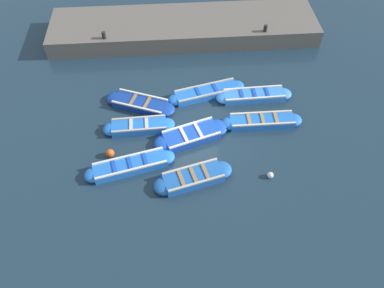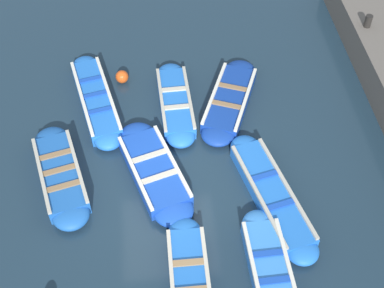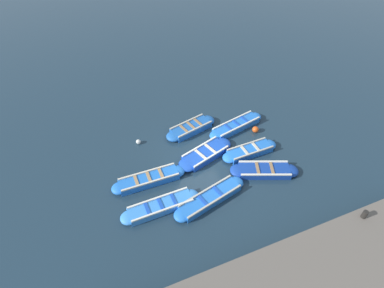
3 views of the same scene
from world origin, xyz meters
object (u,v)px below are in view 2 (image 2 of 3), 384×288
at_px(boat_centre, 61,175).
at_px(buoy_yellow_far, 122,77).
at_px(boat_drifting, 230,100).
at_px(boat_broadside, 154,171).
at_px(boat_inner_gap, 273,285).
at_px(boat_near_quay, 175,103).
at_px(bollard_north, 368,21).
at_px(boat_outer_right, 96,100).
at_px(boat_end_of_row, 271,195).

relative_size(boat_centre, buoy_yellow_far, 9.23).
relative_size(boat_drifting, boat_broadside, 0.99).
height_order(boat_inner_gap, boat_centre, boat_centre).
distance_m(boat_broadside, boat_near_quay, 2.31).
height_order(boat_centre, bollard_north, bollard_north).
bearing_deg(boat_inner_gap, boat_near_quay, -73.67).
xyz_separation_m(boat_drifting, boat_near_quay, (1.43, -0.03, 0.01)).
xyz_separation_m(boat_drifting, bollard_north, (-4.08, -1.79, 0.94)).
bearing_deg(boat_centre, boat_inner_gap, 144.19).
bearing_deg(boat_inner_gap, boat_drifting, -88.68).
xyz_separation_m(boat_broadside, boat_outer_right, (1.41, -2.54, 0.00)).
height_order(boat_broadside, boat_inner_gap, boat_broadside).
bearing_deg(bollard_north, boat_centre, 25.08).
bearing_deg(boat_end_of_row, boat_near_quay, -58.18).
xyz_separation_m(boat_drifting, buoy_yellow_far, (2.82, -1.18, 0.02)).
distance_m(bollard_north, buoy_yellow_far, 6.98).
relative_size(boat_outer_right, boat_centre, 1.14).
bearing_deg(boat_centre, boat_broadside, 177.93).
distance_m(boat_near_quay, bollard_north, 5.86).
height_order(boat_broadside, boat_centre, boat_centre).
height_order(boat_end_of_row, boat_near_quay, boat_near_quay).
distance_m(boat_outer_right, boat_centre, 2.57).
bearing_deg(boat_outer_right, buoy_yellow_far, -129.52).
bearing_deg(boat_broadside, boat_near_quay, -106.61).
bearing_deg(boat_broadside, bollard_north, -147.17).
xyz_separation_m(boat_end_of_row, boat_near_quay, (1.94, -3.13, 0.01)).
bearing_deg(boat_centre, buoy_yellow_far, -113.73).
bearing_deg(boat_centre, boat_end_of_row, 168.26).
bearing_deg(boat_drifting, boat_centre, 26.36).
xyz_separation_m(boat_drifting, boat_outer_right, (3.51, -0.34, 0.02)).
relative_size(boat_drifting, buoy_yellow_far, 9.58).
distance_m(boat_drifting, boat_near_quay, 1.43).
xyz_separation_m(boat_inner_gap, boat_end_of_row, (-0.39, -2.17, -0.01)).
xyz_separation_m(boat_inner_gap, boat_outer_right, (3.63, -5.62, 0.01)).
relative_size(boat_drifting, boat_near_quay, 1.08).
height_order(boat_outer_right, boat_end_of_row, boat_outer_right).
relative_size(boat_outer_right, bollard_north, 10.61).
bearing_deg(boat_end_of_row, boat_centre, -11.74).
bearing_deg(boat_broadside, boat_inner_gap, 125.67).
distance_m(boat_drifting, boat_end_of_row, 3.15).
bearing_deg(bollard_north, boat_broadside, 32.83).
xyz_separation_m(boat_broadside, boat_inner_gap, (-2.22, 3.09, -0.01)).
bearing_deg(boat_near_quay, boat_end_of_row, 121.82).
xyz_separation_m(boat_outer_right, bollard_north, (-7.59, -1.45, 0.93)).
xyz_separation_m(boat_broadside, boat_end_of_row, (-2.61, 0.91, -0.01)).
bearing_deg(buoy_yellow_far, boat_centre, 66.27).
relative_size(boat_near_quay, boat_centre, 0.96).
xyz_separation_m(boat_inner_gap, buoy_yellow_far, (2.94, -6.46, 0.01)).
bearing_deg(boat_end_of_row, boat_outer_right, -40.65).
distance_m(boat_end_of_row, boat_near_quay, 3.69).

